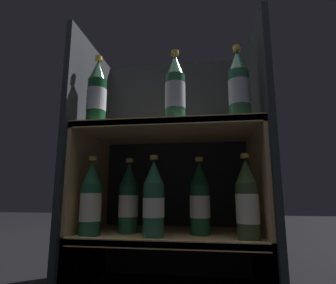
# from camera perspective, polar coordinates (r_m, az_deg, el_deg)

# --- Properties ---
(fridge_back_wall) EXTENTS (0.65, 0.02, 0.90)m
(fridge_back_wall) POSITION_cam_1_polar(r_m,az_deg,el_deg) (1.12, 1.69, -4.37)
(fridge_back_wall) COLOR #23262B
(fridge_back_wall) RESTS_ON ground_plane
(fridge_side_left) EXTENTS (0.02, 0.38, 0.90)m
(fridge_side_left) POSITION_cam_1_polar(r_m,az_deg,el_deg) (1.04, -17.19, -3.38)
(fridge_side_left) COLOR #23262B
(fridge_side_left) RESTS_ON ground_plane
(fridge_side_right) EXTENTS (0.02, 0.38, 0.90)m
(fridge_side_right) POSITION_cam_1_polar(r_m,az_deg,el_deg) (0.96, 19.60, -2.68)
(fridge_side_right) COLOR #23262B
(fridge_side_right) RESTS_ON ground_plane
(shelf_lower) EXTENTS (0.61, 0.34, 0.19)m
(shelf_lower) POSITION_cam_1_polar(r_m,az_deg,el_deg) (0.94, 0.37, -21.10)
(shelf_lower) COLOR tan
(shelf_lower) RESTS_ON ground_plane
(shelf_upper) EXTENTS (0.61, 0.34, 0.55)m
(shelf_upper) POSITION_cam_1_polar(r_m,az_deg,el_deg) (0.93, 0.39, -6.25)
(shelf_upper) COLOR tan
(shelf_upper) RESTS_ON ground_plane
(bottle_upper_front_0) EXTENTS (0.07, 0.07, 0.25)m
(bottle_upper_front_0) POSITION_cam_1_polar(r_m,az_deg,el_deg) (0.96, -15.25, 9.95)
(bottle_upper_front_0) COLOR #144228
(bottle_upper_front_0) RESTS_ON shelf_upper
(bottle_upper_front_1) EXTENTS (0.07, 0.07, 0.25)m
(bottle_upper_front_1) POSITION_cam_1_polar(r_m,az_deg,el_deg) (0.89, 1.58, 11.16)
(bottle_upper_front_1) COLOR #285B42
(bottle_upper_front_1) RESTS_ON shelf_upper
(bottle_upper_front_2) EXTENTS (0.07, 0.07, 0.25)m
(bottle_upper_front_2) POSITION_cam_1_polar(r_m,az_deg,el_deg) (0.89, 15.16, 11.51)
(bottle_upper_front_2) COLOR #285B42
(bottle_upper_front_2) RESTS_ON shelf_upper
(bottle_lower_front_0) EXTENTS (0.07, 0.07, 0.25)m
(bottle_lower_front_0) POSITION_cam_1_polar(r_m,az_deg,el_deg) (0.90, -16.45, -12.09)
(bottle_lower_front_0) COLOR #1E5638
(bottle_lower_front_0) RESTS_ON shelf_lower
(bottle_lower_front_1) EXTENTS (0.07, 0.07, 0.25)m
(bottle_lower_front_1) POSITION_cam_1_polar(r_m,az_deg,el_deg) (0.84, -3.14, -12.50)
(bottle_lower_front_1) COLOR #285B42
(bottle_lower_front_1) RESTS_ON shelf_lower
(bottle_lower_front_2) EXTENTS (0.07, 0.07, 0.25)m
(bottle_lower_front_2) POSITION_cam_1_polar(r_m,az_deg,el_deg) (0.83, 16.84, -12.23)
(bottle_lower_front_2) COLOR #384C28
(bottle_lower_front_2) RESTS_ON shelf_lower
(bottle_lower_back_0) EXTENTS (0.07, 0.07, 0.25)m
(bottle_lower_back_0) POSITION_cam_1_polar(r_m,az_deg,el_deg) (0.93, -8.58, -12.26)
(bottle_lower_back_0) COLOR #1E5638
(bottle_lower_back_0) RESTS_ON shelf_lower
(bottle_lower_back_1) EXTENTS (0.07, 0.07, 0.25)m
(bottle_lower_back_1) POSITION_cam_1_polar(r_m,az_deg,el_deg) (0.90, 6.94, -12.37)
(bottle_lower_back_1) COLOR #194C2D
(bottle_lower_back_1) RESTS_ON shelf_lower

